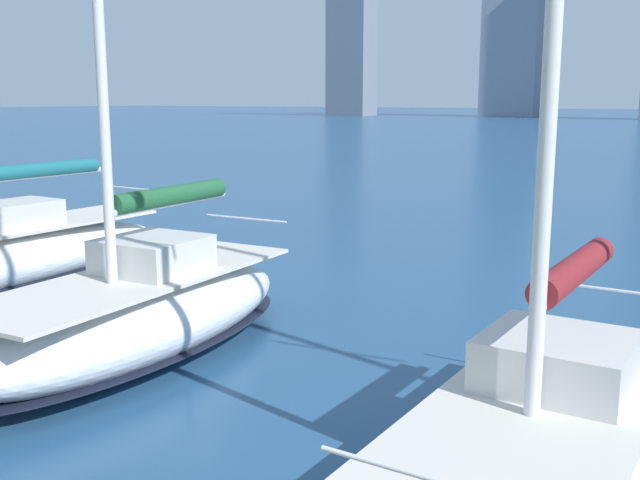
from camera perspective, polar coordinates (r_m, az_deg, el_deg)
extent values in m
cube|color=gray|center=(174.18, 14.81, 16.93)|extent=(12.11, 10.78, 47.65)
cube|color=slate|center=(179.29, 2.44, 14.97)|extent=(9.96, 7.15, 34.48)
ellipsoid|color=silver|center=(8.39, 16.61, -14.96)|extent=(2.57, 6.58, 1.00)
ellipsoid|color=black|center=(8.52, 16.51, -16.64)|extent=(2.58, 6.61, 0.10)
cube|color=beige|center=(8.18, 16.81, -11.59)|extent=(2.11, 5.79, 0.06)
cube|color=silver|center=(8.43, 17.66, -8.74)|extent=(1.52, 1.46, 0.55)
cylinder|color=silver|center=(8.68, 18.78, -2.92)|extent=(0.14, 2.76, 0.12)
cylinder|color=maroon|center=(8.65, 18.83, -2.15)|extent=(0.34, 2.54, 0.32)
cylinder|color=silver|center=(5.36, 7.98, -17.47)|extent=(1.64, 0.05, 0.04)
cylinder|color=silver|center=(10.78, 21.21, -3.54)|extent=(1.89, 0.05, 0.04)
ellipsoid|color=silver|center=(12.28, -13.70, -5.84)|extent=(2.76, 6.87, 1.27)
ellipsoid|color=black|center=(12.38, -13.63, -7.40)|extent=(2.77, 6.90, 0.10)
cube|color=beige|center=(12.11, -13.84, -2.82)|extent=(2.28, 6.04, 0.06)
cube|color=silver|center=(12.34, -12.63, -1.07)|extent=(1.53, 1.56, 0.55)
cylinder|color=silver|center=(12.58, -11.25, 2.80)|extent=(0.26, 2.84, 0.12)
cylinder|color=#1E5633|center=(12.57, -11.27, 3.34)|extent=(0.45, 2.62, 0.32)
cylinder|color=silver|center=(14.34, -5.70, 1.65)|extent=(1.82, 0.13, 0.04)
cube|color=silver|center=(17.47, -22.79, 1.78)|extent=(1.41, 2.06, 0.55)
cylinder|color=silver|center=(17.77, -21.13, 4.56)|extent=(0.17, 3.90, 0.12)
cylinder|color=#19606B|center=(17.76, -21.16, 4.95)|extent=(0.37, 3.59, 0.32)
cylinder|color=silver|center=(19.70, -14.20, 3.85)|extent=(1.73, 0.06, 0.04)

